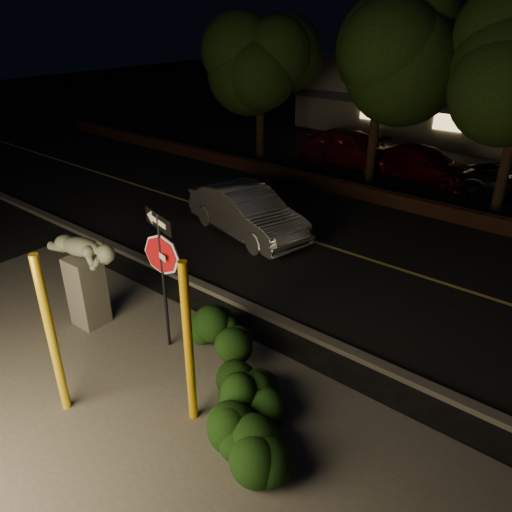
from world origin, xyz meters
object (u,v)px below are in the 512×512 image
Objects in this scene: yellow_pole_right at (189,346)px; signpost at (161,255)px; sculpture at (84,270)px; parked_car_red at (351,147)px; parked_car_darkred at (423,164)px; silver_sedan at (247,212)px; yellow_pole_left at (52,337)px.

signpost is (-1.87, 1.12, 0.60)m from yellow_pole_right.
sculpture is 0.47× the size of parked_car_red.
yellow_pole_right reaches higher than parked_car_darkred.
sculpture is (-3.81, 0.58, -0.17)m from yellow_pole_right.
yellow_pole_right is at bearing -133.00° from silver_sedan.
parked_car_darkred is (-0.45, 14.11, -1.45)m from signpost.
yellow_pole_left reaches higher than silver_sedan.
silver_sedan is at bearing -168.08° from parked_car_red.
silver_sedan is (-0.52, 5.96, -0.61)m from sculpture.
yellow_pole_right reaches higher than parked_car_red.
yellow_pole_left is 0.68× the size of silver_sedan.
yellow_pole_left is 2.46m from signpost.
parked_car_darkred is at bearing 81.30° from sculpture.
yellow_pole_left is at bearing -76.71° from signpost.
sculpture is 14.74m from parked_car_darkred.
parked_car_darkred is at bearing -86.65° from parked_car_red.
yellow_pole_right reaches higher than signpost.
yellow_pole_right is 0.65× the size of parked_car_red.
yellow_pole_left is at bearing -146.26° from yellow_pole_right.
silver_sedan is at bearing 107.23° from yellow_pole_left.
yellow_pole_right is 15.42m from parked_car_darkred.
silver_sedan is 0.95× the size of parked_car_red.
parked_car_darkred is (3.33, 0.00, -0.13)m from parked_car_red.
parked_car_darkred is at bearing 0.49° from silver_sedan.
parked_car_red is at bearing 102.79° from yellow_pole_left.
signpost reaches higher than parked_car_darkred.
silver_sedan is 8.91m from parked_car_darkred.
signpost is (0.04, 2.39, 0.60)m from yellow_pole_left.
yellow_pole_right is at bearing -156.36° from parked_car_red.
yellow_pole_left is 16.93m from parked_car_red.
sculpture is at bearing -169.58° from parked_car_red.
parked_car_darkred is (-2.32, 15.23, -0.85)m from yellow_pole_right.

